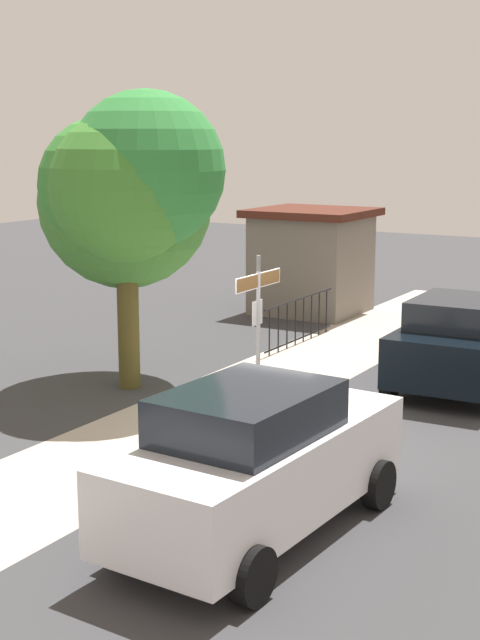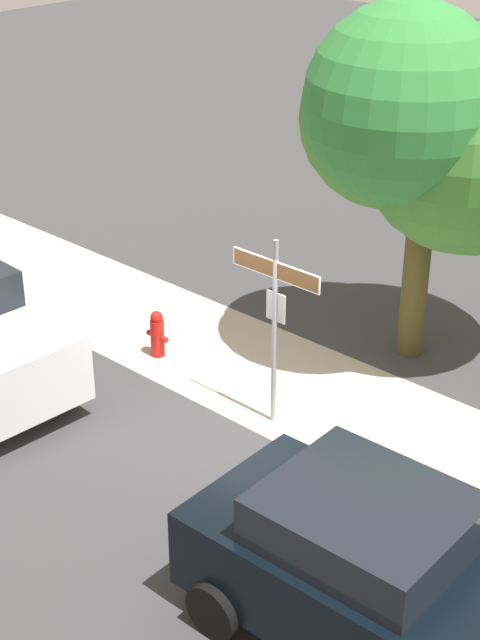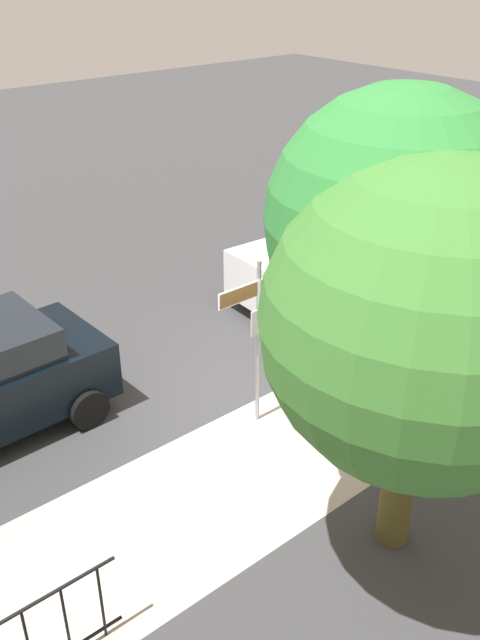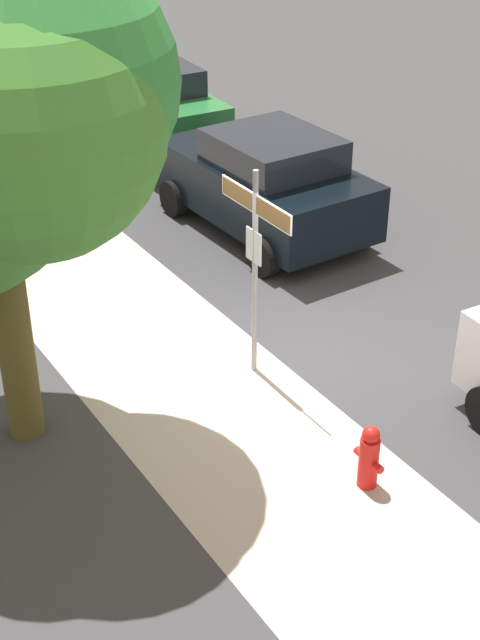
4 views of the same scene
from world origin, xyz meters
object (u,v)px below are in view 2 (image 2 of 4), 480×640
object	(u,v)px
street_sign	(275,301)
car_black	(378,576)
fire_hydrant	(157,334)
shade_tree	(432,122)

from	to	relation	value
street_sign	car_black	bearing A→B (deg)	-35.57
car_black	fire_hydrant	xyz separation A→B (m)	(-6.07, 2.70, -0.51)
street_sign	fire_hydrant	size ratio (longest dim) A/B	3.55
street_sign	car_black	xyz separation A→B (m)	(3.49, -2.50, -0.98)
shade_tree	car_black	xyz separation A→B (m)	(3.13, -5.48, -2.86)
street_sign	shade_tree	distance (m)	3.54
shade_tree	fire_hydrant	xyz separation A→B (m)	(-2.94, -2.78, -3.37)
fire_hydrant	shade_tree	bearing A→B (deg)	43.45
fire_hydrant	car_black	bearing A→B (deg)	-23.97
street_sign	shade_tree	world-z (taller)	shade_tree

